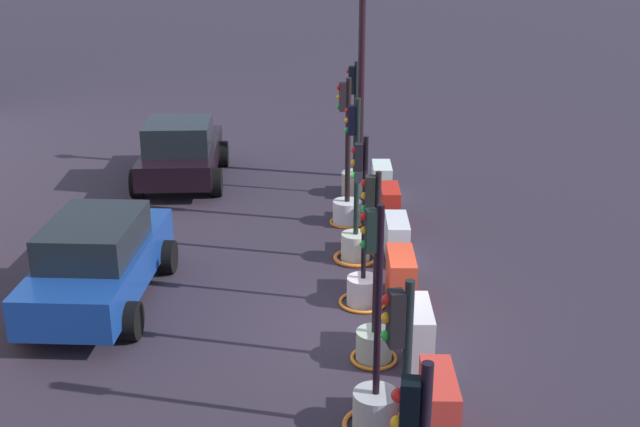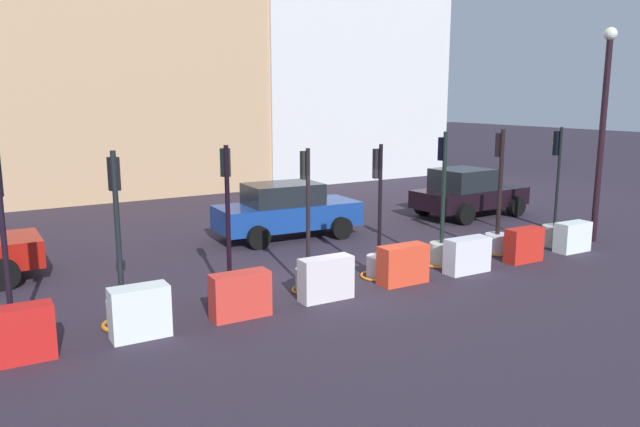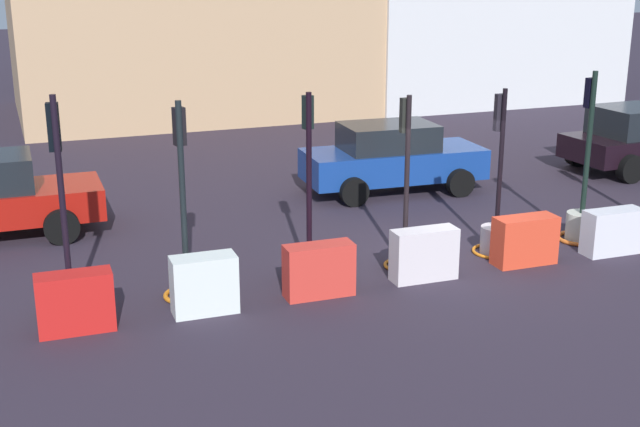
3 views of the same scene
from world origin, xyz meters
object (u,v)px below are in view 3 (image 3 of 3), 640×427
Objects in this scene: construction_barrier_5 at (613,232)px; car_black_sedan at (639,139)px; traffic_light_5 at (582,215)px; construction_barrier_0 at (75,302)px; construction_barrier_3 at (424,255)px; traffic_light_1 at (186,264)px; car_blue_estate at (392,158)px; construction_barrier_2 at (319,270)px; construction_barrier_4 at (525,240)px; traffic_light_0 at (69,280)px; traffic_light_3 at (405,238)px; construction_barrier_1 at (204,285)px; traffic_light_2 at (309,251)px; traffic_light_4 at (496,226)px.

car_black_sedan reaches higher than construction_barrier_5.
traffic_light_5 reaches higher than car_black_sedan.
construction_barrier_0 is 5.74m from construction_barrier_3.
car_blue_estate is (5.93, 4.69, 0.26)m from traffic_light_1.
construction_barrier_2 is 6.69m from car_blue_estate.
construction_barrier_4 is at bearing -158.03° from traffic_light_5.
construction_barrier_3 is at bearing -168.75° from traffic_light_5.
traffic_light_5 is at bearing 94.25° from construction_barrier_5.
traffic_light_0 is at bearing -163.89° from car_black_sedan.
traffic_light_3 is 2.68× the size of construction_barrier_5.
traffic_light_1 is 7.88m from construction_barrier_5.
traffic_light_0 reaches higher than construction_barrier_3.
traffic_light_1 is at bearing 99.45° from construction_barrier_1.
car_black_sedan is (10.69, 4.21, 0.34)m from traffic_light_2.
construction_barrier_1 is 0.24× the size of car_black_sedan.
traffic_light_2 is at bearing 179.23° from traffic_light_4.
traffic_light_4 reaches higher than construction_barrier_3.
construction_barrier_1 is at bearing -22.66° from traffic_light_0.
car_blue_estate is at bearing 54.09° from construction_barrier_2.
traffic_light_0 is at bearing -149.24° from car_blue_estate.
construction_barrier_5 is 0.28× the size of car_black_sedan.
construction_barrier_0 is (-3.95, -0.81, -0.03)m from traffic_light_2.
traffic_light_5 is 3.26× the size of construction_barrier_1.
traffic_light_0 is 1.03× the size of traffic_light_5.
car_black_sedan is at bearing 25.82° from traffic_light_3.
traffic_light_4 is 2.69× the size of construction_barrier_2.
construction_barrier_4 is at bearing 1.16° from construction_barrier_2.
traffic_light_2 is 2.81× the size of construction_barrier_2.
car_black_sedan is (8.90, 5.00, 0.37)m from construction_barrier_3.
car_blue_estate is (3.78, 4.59, 0.34)m from traffic_light_2.
traffic_light_4 reaches higher than traffic_light_3.
traffic_light_4 is 2.67× the size of construction_barrier_4.
traffic_light_0 reaches higher than construction_barrier_2.
traffic_light_4 is 3.04× the size of construction_barrier_1.
traffic_light_2 is 3.91m from construction_barrier_4.
car_blue_estate reaches higher than construction_barrier_1.
construction_barrier_2 is at bearing -159.34° from traffic_light_3.
construction_barrier_1 is 3.82m from construction_barrier_3.
traffic_light_5 is 2.89× the size of construction_barrier_2.
construction_barrier_1 is 1.89m from construction_barrier_2.
traffic_light_0 is at bearing -179.75° from traffic_light_2.
car_blue_estate is at bearing 111.87° from traffic_light_5.
construction_barrier_0 is (-5.71, -0.70, -0.09)m from traffic_light_3.
traffic_light_1 is at bearing -179.42° from traffic_light_5.
construction_barrier_0 is at bearing 179.61° from construction_barrier_1.
traffic_light_5 is 3.91m from construction_barrier_3.
construction_barrier_5 is at bearing -85.75° from traffic_light_5.
construction_barrier_3 is (5.75, -0.77, -0.06)m from traffic_light_0.
traffic_light_5 is 7.70m from construction_barrier_1.
traffic_light_4 is 4.65m from car_blue_estate.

